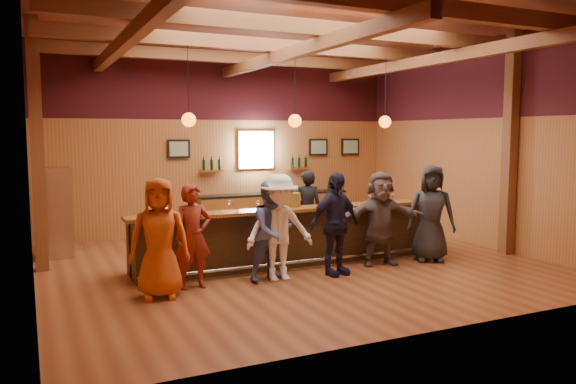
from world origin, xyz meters
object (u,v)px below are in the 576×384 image
bartender (307,210)px  customer_redvest (193,236)px  customer_brown (380,218)px  customer_dark (431,213)px  ice_bucket (294,200)px  bar_counter (292,236)px  stainless_fridge (53,213)px  back_bar_cabinet (274,211)px  customer_denim (272,231)px  customer_orange (159,238)px  customer_navy (335,224)px  bottle_a (328,197)px  customer_white (279,228)px

bartender → customer_redvest: bearing=57.5°
customer_redvest → customer_brown: (3.61, 0.06, 0.05)m
customer_dark → ice_bucket: (-2.56, 0.78, 0.30)m
bar_counter → stainless_fridge: size_ratio=3.50×
bar_counter → customer_brown: bearing=-31.7°
bar_counter → back_bar_cabinet: bar_counter is taller
customer_denim → customer_orange: bearing=171.8°
customer_navy → bottle_a: 1.05m
back_bar_cabinet → stainless_fridge: (-5.30, -1.12, 0.42)m
customer_dark → customer_white: bearing=-149.6°
stainless_fridge → customer_dark: size_ratio=0.96×
customer_brown → customer_dark: (1.09, -0.12, 0.05)m
bar_counter → customer_redvest: size_ratio=3.76×
back_bar_cabinet → bartender: 2.58m
bar_counter → customer_white: size_ratio=3.50×
bar_counter → customer_orange: size_ratio=3.46×
customer_orange → customer_dark: 5.30m
customer_navy → customer_dark: bearing=-7.0°
customer_brown → ice_bucket: (-1.47, 0.67, 0.35)m
customer_brown → bartender: size_ratio=1.05×
bar_counter → customer_white: 1.37m
customer_orange → bar_counter: bearing=35.8°
bartender → customer_brown: bearing=131.1°
customer_orange → customer_dark: (5.30, 0.24, 0.03)m
customer_redvest → back_bar_cabinet: bearing=49.1°
stainless_fridge → bartender: size_ratio=1.06×
customer_white → customer_navy: customer_navy is taller
customer_navy → bar_counter: bearing=91.9°
customer_redvest → customer_dark: bearing=-4.7°
customer_brown → stainless_fridge: bearing=160.0°
stainless_fridge → customer_denim: 4.76m
customer_denim → customer_white: customer_white is taller
customer_white → ice_bucket: size_ratio=6.90×
customer_dark → bartender: customer_dark is taller
customer_orange → customer_denim: (1.94, 0.22, -0.07)m
back_bar_cabinet → stainless_fridge: bearing=-168.1°
back_bar_cabinet → customer_denim: size_ratio=2.38×
customer_orange → customer_redvest: customer_orange is taller
customer_orange → customer_navy: customer_orange is taller
bar_counter → ice_bucket: ice_bucket is taller
customer_navy → customer_brown: bearing=2.6°
customer_denim → customer_white: 0.13m
customer_orange → bottle_a: bearing=28.0°
customer_orange → customer_navy: size_ratio=1.01×
ice_bucket → customer_brown: bearing=-24.4°
customer_brown → bottle_a: bearing=152.0°
back_bar_cabinet → bartender: bartender is taller
back_bar_cabinet → customer_navy: 4.84m
ice_bucket → customer_orange: bearing=-159.5°
customer_orange → ice_bucket: (2.74, 1.02, 0.33)m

